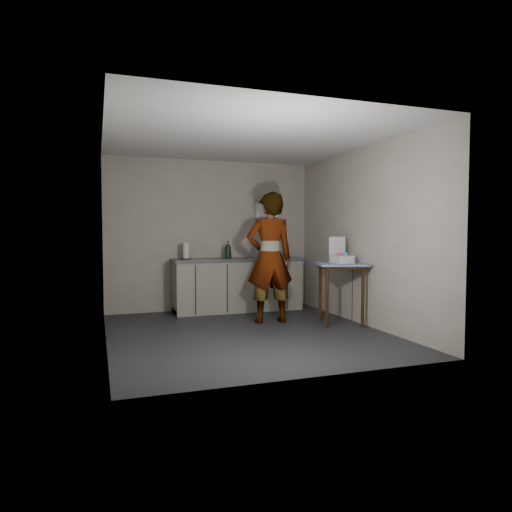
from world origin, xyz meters
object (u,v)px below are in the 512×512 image
object	(u,v)px
dish_rack	(275,254)
bakery_box	(341,257)
dark_bottle	(228,251)
standing_man	(270,258)
soda_can	(230,255)
paper_towel	(186,251)
kitchen_counter	(238,286)
side_table	(341,271)
soap_bottle	(228,250)

from	to	relation	value
dish_rack	bakery_box	size ratio (longest dim) A/B	1.00
dark_bottle	bakery_box	bearing A→B (deg)	-50.41
standing_man	soda_can	size ratio (longest dim) A/B	16.62
standing_man	paper_towel	world-z (taller)	standing_man
paper_towel	kitchen_counter	bearing A→B (deg)	-0.19
bakery_box	kitchen_counter	bearing A→B (deg)	124.90
side_table	soda_can	distance (m)	2.08
kitchen_counter	standing_man	distance (m)	1.27
side_table	paper_towel	xyz separation A→B (m)	(-1.99, 1.60, 0.25)
side_table	kitchen_counter	bearing A→B (deg)	141.28
kitchen_counter	standing_man	world-z (taller)	standing_man
kitchen_counter	soap_bottle	xyz separation A→B (m)	(-0.19, -0.07, 0.63)
kitchen_counter	standing_man	size ratio (longest dim) A/B	1.15
side_table	soap_bottle	xyz separation A→B (m)	(-1.29, 1.53, 0.27)
side_table	standing_man	size ratio (longest dim) A/B	0.46
soap_bottle	soda_can	size ratio (longest dim) A/B	2.52
dish_rack	soda_can	bearing A→B (deg)	172.81
soap_bottle	dish_rack	distance (m)	0.87
side_table	bakery_box	xyz separation A→B (m)	(0.02, 0.03, 0.20)
paper_towel	bakery_box	bearing A→B (deg)	-37.94
standing_man	paper_towel	bearing A→B (deg)	-43.83
dark_bottle	paper_towel	bearing A→B (deg)	179.59
paper_towel	soap_bottle	bearing A→B (deg)	-5.66
soap_bottle	dish_rack	bearing A→B (deg)	2.14
soda_can	bakery_box	bearing A→B (deg)	-52.67
side_table	dish_rack	world-z (taller)	dish_rack
soap_bottle	dark_bottle	distance (m)	0.07
soda_can	dish_rack	world-z (taller)	dish_rack
soda_can	dark_bottle	bearing A→B (deg)	-124.72
kitchen_counter	soda_can	distance (m)	0.56
kitchen_counter	standing_man	bearing A→B (deg)	-82.15
bakery_box	side_table	bearing A→B (deg)	-126.77
soap_bottle	dark_bottle	bearing A→B (deg)	72.85
standing_man	soap_bottle	xyz separation A→B (m)	(-0.35, 1.06, 0.08)
paper_towel	dish_rack	distance (m)	1.57
kitchen_counter	soap_bottle	distance (m)	0.66
bakery_box	dark_bottle	bearing A→B (deg)	128.90
soap_bottle	soda_can	world-z (taller)	soap_bottle
soda_can	dish_rack	distance (m)	0.81
bakery_box	standing_man	bearing A→B (deg)	154.90
dark_bottle	standing_man	bearing A→B (deg)	-73.75
side_table	bakery_box	bearing A→B (deg)	70.69
soda_can	paper_towel	size ratio (longest dim) A/B	0.43
dark_bottle	soda_can	bearing A→B (deg)	55.28
soap_bottle	bakery_box	bearing A→B (deg)	-48.80
dark_bottle	paper_towel	distance (m)	0.72
standing_man	paper_towel	xyz separation A→B (m)	(-1.05, 1.13, 0.06)
side_table	soda_can	size ratio (longest dim) A/B	7.71
soda_can	paper_towel	xyz separation A→B (m)	(-0.77, -0.06, 0.07)
side_table	bakery_box	world-z (taller)	bakery_box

